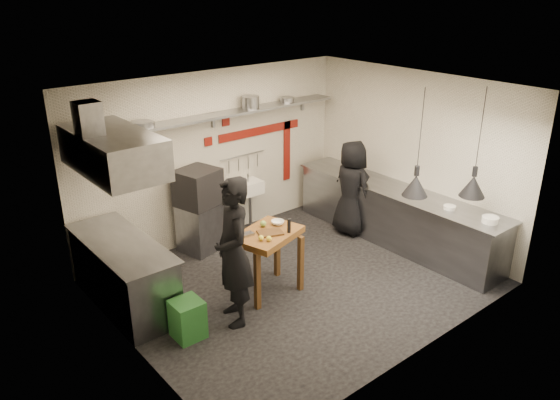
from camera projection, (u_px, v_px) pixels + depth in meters
floor at (297, 282)px, 7.94m from camera, size 5.00×5.00×0.00m
ceiling at (300, 90)px, 6.88m from camera, size 5.00×5.00×0.00m
wall_back at (214, 157)px, 8.91m from camera, size 5.00×0.04×2.80m
wall_front at (426, 248)px, 5.91m from camera, size 5.00×0.04×2.80m
wall_left at (126, 246)px, 5.94m from camera, size 0.04×4.20×2.80m
wall_right at (414, 157)px, 8.88m from camera, size 0.04×4.20×2.80m
red_band_horiz at (260, 131)px, 9.35m from camera, size 1.70×0.02×0.14m
red_band_vert at (287, 151)px, 9.88m from camera, size 0.14×0.02×1.10m
red_tile_a at (226, 122)px, 8.84m from camera, size 0.14×0.02×0.14m
red_tile_b at (208, 142)px, 8.73m from camera, size 0.14×0.02×0.14m
back_shelf at (218, 115)px, 8.51m from camera, size 4.60×0.34×0.04m
shelf_bracket_left at (97, 141)px, 7.54m from camera, size 0.04×0.06×0.24m
shelf_bracket_mid at (213, 120)px, 8.65m from camera, size 0.04×0.06×0.24m
shelf_bracket_right at (302, 104)px, 9.77m from camera, size 0.04×0.06×0.24m
pan_far_left at (142, 124)px, 7.73m from camera, size 0.37×0.37×0.09m
pan_mid_left at (147, 124)px, 7.78m from camera, size 0.27×0.27×0.07m
stock_pot at (251, 102)px, 8.84m from camera, size 0.29×0.29×0.20m
pan_right at (287, 100)px, 9.32m from camera, size 0.31×0.31×0.08m
oven_stand at (200, 227)px, 8.76m from camera, size 0.70×0.67×0.80m
combi_oven at (198, 187)px, 8.47m from camera, size 0.73×0.70×0.58m
oven_door at (208, 192)px, 8.31m from camera, size 0.46×0.15×0.46m
oven_glass at (207, 192)px, 8.29m from camera, size 0.33×0.10×0.34m
hand_sink at (248, 188)px, 9.34m from camera, size 0.46×0.34×0.22m
sink_tap at (248, 178)px, 9.27m from camera, size 0.03×0.03×0.14m
sink_drain at (250, 212)px, 9.48m from camera, size 0.06×0.06×0.66m
utensil_rail at (243, 155)px, 9.24m from camera, size 0.90×0.02×0.02m
counter_right at (395, 216)px, 9.04m from camera, size 0.70×3.80×0.90m
counter_right_top at (397, 190)px, 8.86m from camera, size 0.76×3.90×0.03m
plate_stack at (490, 220)px, 7.63m from camera, size 0.26×0.26×0.09m
small_bowl_right at (450, 207)px, 8.09m from camera, size 0.20×0.20×0.05m
counter_left at (124, 275)px, 7.26m from camera, size 0.70×1.90×0.90m
counter_left_top at (120, 243)px, 7.08m from camera, size 0.76×2.00×0.03m
extractor_hood at (113, 152)px, 6.64m from camera, size 0.78×1.60×0.50m
hood_duct at (89, 123)px, 6.34m from camera, size 0.28×0.28×0.50m
green_bin at (188, 319)px, 6.66m from camera, size 0.36×0.36×0.50m
prep_table at (268, 262)px, 7.56m from camera, size 1.06×0.87×0.92m
cutting_board at (270, 233)px, 7.34m from camera, size 0.39×0.33×0.02m
pepper_mill at (289, 226)px, 7.34m from camera, size 0.05×0.05×0.20m
lemon_a at (261, 238)px, 7.13m from camera, size 0.09×0.09×0.07m
lemon_b at (269, 239)px, 7.12m from camera, size 0.08×0.08×0.07m
veg_ball at (263, 224)px, 7.52m from camera, size 0.11×0.11×0.09m
steel_tray at (247, 234)px, 7.29m from camera, size 0.17×0.12×0.03m
bowl at (278, 223)px, 7.60m from camera, size 0.23×0.23×0.06m
heat_lamp_near at (420, 143)px, 7.35m from camera, size 0.48×0.48×1.52m
heat_lamp_far at (479, 143)px, 7.41m from camera, size 0.43×0.43×1.55m
chef_left at (233, 252)px, 6.72m from camera, size 0.67×0.82×1.95m
chef_right at (352, 188)px, 9.20m from camera, size 0.57×0.83×1.64m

